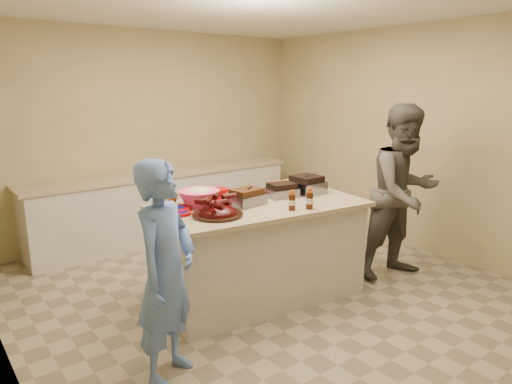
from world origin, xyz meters
TOP-DOWN VIEW (x-y plane):
  - room at (0.00, 0.00)m, footprint 4.50×5.00m
  - back_counter at (0.00, 2.20)m, footprint 3.60×0.64m
  - island at (-0.10, 0.06)m, footprint 2.07×1.28m
  - rib_platter at (-0.64, -0.05)m, footprint 0.55×0.55m
  - pulled_pork_tray at (-0.23, 0.09)m, footprint 0.35×0.28m
  - brisket_tray at (0.23, 0.13)m, footprint 0.32×0.28m
  - roasting_pan at (0.54, 0.09)m, footprint 0.31×0.31m
  - coleslaw_bowl at (-0.60, 0.31)m, footprint 0.42×0.42m
  - sausage_plate at (0.02, 0.34)m, footprint 0.31×0.31m
  - mac_cheese_dish at (0.48, 0.38)m, footprint 0.31×0.23m
  - bbq_bottle_a at (-0.02, -0.30)m, footprint 0.07×0.07m
  - bbq_bottle_b at (0.13, -0.37)m, footprint 0.07×0.07m
  - mustard_bottle at (-0.33, 0.25)m, footprint 0.05×0.05m
  - sauce_bowl at (-0.11, 0.28)m, footprint 0.14×0.06m
  - plate_stack_large at (-0.85, 0.30)m, footprint 0.30×0.30m
  - plate_stack_small at (-0.87, 0.17)m, footprint 0.19×0.19m
  - plastic_cup at (-0.76, 0.52)m, footprint 0.12×0.11m
  - basket_stack at (-0.32, 0.42)m, footprint 0.22×0.18m
  - guest_blue at (-1.38, -0.55)m, footprint 1.33×1.60m
  - guest_gray at (1.39, -0.48)m, footprint 1.20×1.95m

SIDE VIEW (x-z plane):
  - room at x=0.00m, z-range -1.35..1.35m
  - island at x=-0.10m, z-range -0.46..0.46m
  - guest_blue at x=-1.38m, z-range -0.19..0.19m
  - guest_gray at x=1.39m, z-range -0.34..0.34m
  - back_counter at x=0.00m, z-range 0.00..0.90m
  - rib_platter at x=-0.64m, z-range 0.84..1.01m
  - pulled_pork_tray at x=-0.23m, z-range 0.88..0.97m
  - brisket_tray at x=0.23m, z-range 0.88..0.97m
  - roasting_pan at x=0.54m, z-range 0.86..0.99m
  - coleslaw_bowl at x=-0.60m, z-range 0.80..1.05m
  - sausage_plate at x=0.02m, z-range 0.90..0.95m
  - mac_cheese_dish at x=0.48m, z-range 0.89..0.96m
  - bbq_bottle_a at x=-0.02m, z-range 0.84..1.01m
  - bbq_bottle_b at x=0.13m, z-range 0.83..1.02m
  - mustard_bottle at x=-0.33m, z-range 0.87..0.98m
  - sauce_bowl at x=-0.11m, z-range 0.86..0.99m
  - plate_stack_large at x=-0.85m, z-range 0.91..0.94m
  - plate_stack_small at x=-0.87m, z-range 0.91..0.94m
  - plastic_cup at x=-0.76m, z-range 0.87..0.98m
  - basket_stack at x=-0.32m, z-range 0.87..0.98m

